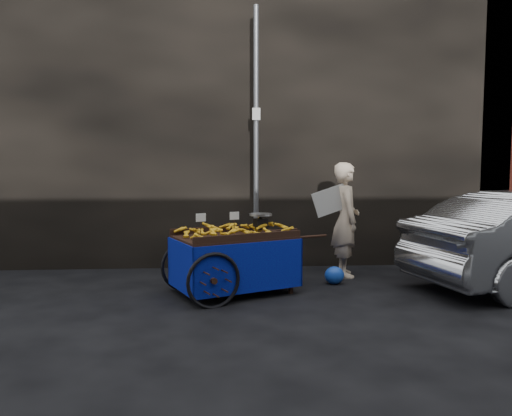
{
  "coord_description": "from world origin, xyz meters",
  "views": [
    {
      "loc": [
        -0.21,
        -6.3,
        1.65
      ],
      "look_at": [
        0.25,
        0.5,
        1.05
      ],
      "focal_mm": 35.0,
      "sensor_mm": 36.0,
      "label": 1
    }
  ],
  "objects": [
    {
      "name": "ground",
      "position": [
        0.0,
        0.0,
        0.0
      ],
      "size": [
        80.0,
        80.0,
        0.0
      ],
      "primitive_type": "plane",
      "color": "black",
      "rests_on": "ground"
    },
    {
      "name": "banana_cart",
      "position": [
        -0.11,
        -0.03,
        0.67
      ],
      "size": [
        2.17,
        1.6,
        1.08
      ],
      "rotation": [
        0.0,
        0.0,
        0.41
      ],
      "color": "black",
      "rests_on": "ground"
    },
    {
      "name": "plastic_bag",
      "position": [
        1.32,
        0.38,
        0.12
      ],
      "size": [
        0.27,
        0.22,
        0.24
      ],
      "primitive_type": "ellipsoid",
      "color": "blue",
      "rests_on": "ground"
    },
    {
      "name": "building_wall",
      "position": [
        0.39,
        2.6,
        2.5
      ],
      "size": [
        13.5,
        2.0,
        5.0
      ],
      "color": "black",
      "rests_on": "ground"
    },
    {
      "name": "vendor",
      "position": [
        1.59,
        0.87,
        0.84
      ],
      "size": [
        0.74,
        0.62,
        1.67
      ],
      "rotation": [
        0.0,
        0.0,
        1.56
      ],
      "color": "beige",
      "rests_on": "ground"
    },
    {
      "name": "street_pole",
      "position": [
        0.3,
        1.3,
        2.01
      ],
      "size": [
        0.12,
        0.1,
        4.0
      ],
      "color": "slate",
      "rests_on": "ground"
    }
  ]
}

